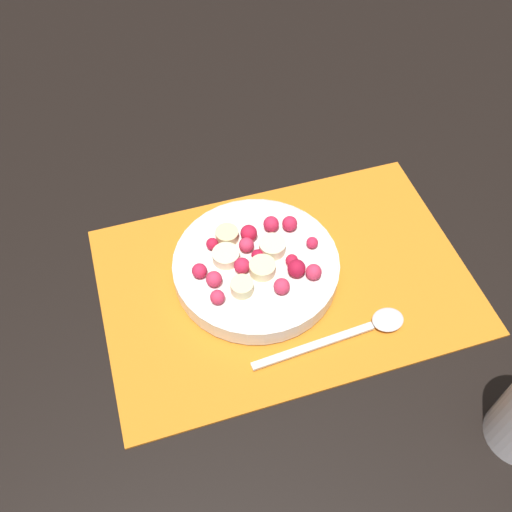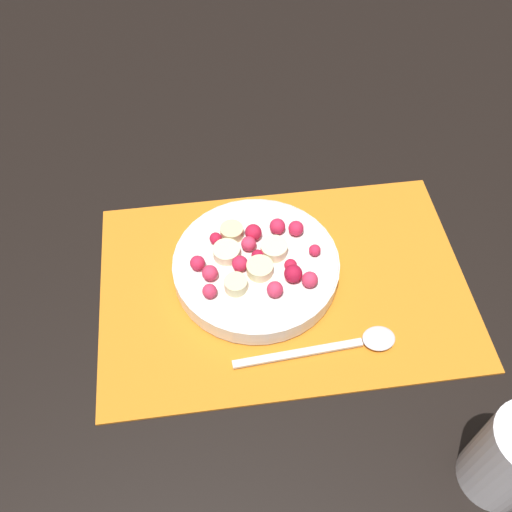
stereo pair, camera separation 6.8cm
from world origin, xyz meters
The scene contains 4 objects.
ground_plane centered at (0.00, 0.00, 0.00)m, with size 3.00×3.00×0.00m, color black.
placemat centered at (0.00, 0.00, 0.00)m, with size 0.45×0.30×0.01m.
fruit_bowl centered at (-0.03, 0.02, 0.02)m, with size 0.20×0.20×0.05m.
spoon centered at (0.06, -0.09, 0.01)m, with size 0.19×0.03×0.01m.
Camera 1 is at (-0.15, -0.37, 0.58)m, focal length 40.00 mm.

